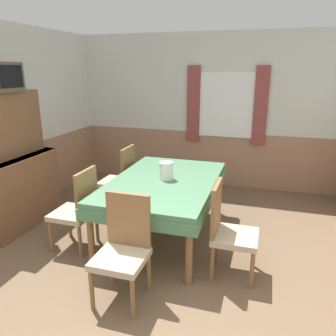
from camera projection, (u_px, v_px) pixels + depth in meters
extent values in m
cube|color=silver|center=(207.00, 83.00, 5.52)|extent=(4.94, 0.05, 1.65)
cube|color=#9E755B|center=(205.00, 158.00, 5.90)|extent=(4.94, 0.05, 0.95)
cube|color=white|center=(226.00, 105.00, 5.50)|extent=(0.99, 0.01, 1.08)
cube|color=brown|center=(193.00, 104.00, 5.64)|extent=(0.22, 0.03, 1.28)
cube|color=brown|center=(261.00, 106.00, 5.32)|extent=(0.22, 0.03, 1.28)
cube|color=silver|center=(12.00, 87.00, 4.39)|extent=(0.05, 4.24, 1.65)
cube|color=#9E755B|center=(24.00, 179.00, 4.77)|extent=(0.05, 4.24, 0.95)
cube|color=#4C7A56|center=(164.00, 182.00, 3.93)|extent=(1.21, 1.89, 0.06)
cube|color=#4C7A56|center=(164.00, 189.00, 3.96)|extent=(1.24, 1.92, 0.12)
cylinder|color=brown|center=(91.00, 237.00, 3.40)|extent=(0.07, 0.07, 0.68)
cylinder|color=brown|center=(189.00, 253.00, 3.10)|extent=(0.07, 0.07, 0.68)
cylinder|color=brown|center=(149.00, 183.00, 4.98)|extent=(0.07, 0.07, 0.68)
cylinder|color=brown|center=(217.00, 191.00, 4.68)|extent=(0.07, 0.07, 0.68)
cylinder|color=brown|center=(133.00, 299.00, 2.70)|extent=(0.04, 0.04, 0.39)
cylinder|color=brown|center=(92.00, 290.00, 2.81)|extent=(0.04, 0.04, 0.39)
cylinder|color=brown|center=(149.00, 272.00, 3.05)|extent=(0.04, 0.04, 0.39)
cylinder|color=brown|center=(112.00, 266.00, 3.16)|extent=(0.04, 0.04, 0.39)
cube|color=tan|center=(120.00, 259.00, 2.86)|extent=(0.44, 0.44, 0.06)
cube|color=brown|center=(128.00, 220.00, 2.96)|extent=(0.42, 0.04, 0.51)
cylinder|color=brown|center=(254.00, 250.00, 3.42)|extent=(0.04, 0.04, 0.39)
cylinder|color=brown|center=(252.00, 271.00, 3.08)|extent=(0.04, 0.04, 0.39)
cylinder|color=brown|center=(218.00, 245.00, 3.53)|extent=(0.04, 0.04, 0.39)
cylinder|color=brown|center=(212.00, 264.00, 3.18)|extent=(0.04, 0.04, 0.39)
cube|color=tan|center=(235.00, 237.00, 3.24)|extent=(0.44, 0.44, 0.06)
cube|color=brown|center=(216.00, 208.00, 3.21)|extent=(0.04, 0.42, 0.51)
cylinder|color=brown|center=(99.00, 200.00, 4.74)|extent=(0.04, 0.04, 0.39)
cylinder|color=brown|center=(111.00, 191.00, 5.09)|extent=(0.04, 0.04, 0.39)
cylinder|color=brown|center=(123.00, 203.00, 4.63)|extent=(0.04, 0.04, 0.39)
cylinder|color=brown|center=(134.00, 193.00, 4.98)|extent=(0.04, 0.04, 0.39)
cube|color=tan|center=(116.00, 182.00, 4.79)|extent=(0.44, 0.44, 0.06)
cube|color=brown|center=(128.00, 165.00, 4.66)|extent=(0.04, 0.42, 0.51)
cylinder|color=brown|center=(51.00, 237.00, 3.70)|extent=(0.04, 0.04, 0.39)
cylinder|color=brown|center=(70.00, 222.00, 4.05)|extent=(0.04, 0.04, 0.39)
cylinder|color=brown|center=(80.00, 242.00, 3.59)|extent=(0.04, 0.04, 0.39)
cylinder|color=brown|center=(97.00, 226.00, 3.94)|extent=(0.04, 0.04, 0.39)
cube|color=tan|center=(73.00, 214.00, 3.76)|extent=(0.44, 0.44, 0.06)
cube|color=brown|center=(87.00, 192.00, 3.62)|extent=(0.04, 0.42, 0.51)
cube|color=brown|center=(18.00, 191.00, 4.30)|extent=(0.44, 1.18, 0.94)
cube|color=#8C5F3F|center=(13.00, 158.00, 4.16)|extent=(0.46, 1.20, 0.02)
cube|color=brown|center=(5.00, 125.00, 4.06)|extent=(0.24, 1.06, 0.81)
cube|color=#51473D|center=(1.00, 77.00, 3.88)|extent=(0.28, 0.45, 0.34)
cube|color=black|center=(11.00, 76.00, 3.84)|extent=(0.01, 0.37, 0.26)
cylinder|color=silver|center=(166.00, 171.00, 3.92)|extent=(0.17, 0.17, 0.21)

